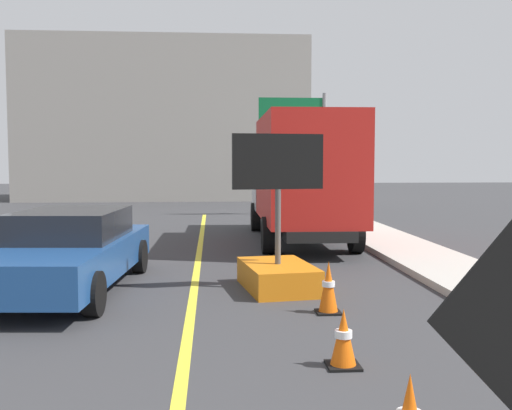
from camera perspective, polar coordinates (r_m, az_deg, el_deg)
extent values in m
cube|color=yellow|center=(7.30, -6.72, -13.59)|extent=(0.14, 36.00, 0.01)
cube|color=orange|center=(10.49, 2.09, -6.83)|extent=(1.35, 1.94, 0.45)
cylinder|color=#4C4C4C|center=(10.36, 2.10, -2.07)|extent=(0.10, 0.10, 1.30)
cube|color=black|center=(10.30, 2.12, 4.16)|extent=(1.59, 0.31, 0.95)
sphere|color=yellow|center=(10.50, 4.96, 4.15)|extent=(0.09, 0.09, 0.09)
sphere|color=yellow|center=(10.41, 3.38, 4.16)|extent=(0.09, 0.09, 0.09)
sphere|color=yellow|center=(10.33, 1.78, 4.16)|extent=(0.09, 0.09, 0.09)
sphere|color=yellow|center=(10.26, 0.15, 4.16)|extent=(0.09, 0.09, 0.09)
sphere|color=yellow|center=(10.23, -0.78, 5.17)|extent=(0.09, 0.09, 0.09)
sphere|color=yellow|center=(10.23, -0.78, 3.15)|extent=(0.09, 0.09, 0.09)
cube|color=black|center=(16.77, 4.17, -1.49)|extent=(1.66, 7.56, 0.25)
cube|color=silver|center=(19.39, 3.11, 2.47)|extent=(2.28, 2.14, 1.90)
cube|color=red|center=(15.54, 4.77, 3.50)|extent=(2.31, 5.16, 2.69)
cylinder|color=black|center=(19.22, -0.04, -1.12)|extent=(0.29, 0.90, 0.90)
cylinder|color=black|center=(19.47, 6.29, -1.08)|extent=(0.29, 0.90, 0.90)
cylinder|color=black|center=(14.43, 1.13, -2.90)|extent=(0.29, 0.90, 0.90)
cylinder|color=black|center=(14.76, 9.49, -2.79)|extent=(0.29, 0.90, 0.90)
cube|color=navy|center=(10.79, -17.50, -4.80)|extent=(2.25, 5.26, 0.60)
cube|color=black|center=(10.96, -17.16, -1.75)|extent=(1.82, 2.43, 0.50)
cylinder|color=black|center=(8.99, -15.20, -8.16)|extent=(0.27, 0.67, 0.66)
cylinder|color=black|center=(12.23, -11.03, -4.82)|extent=(0.27, 0.67, 0.66)
cylinder|color=black|center=(12.70, -19.06, -4.65)|extent=(0.27, 0.67, 0.66)
cylinder|color=gray|center=(24.73, 6.52, 4.79)|extent=(0.18, 0.18, 5.00)
cube|color=#0F6033|center=(24.58, 3.30, 8.66)|extent=(2.60, 0.07, 1.30)
cube|color=white|center=(24.62, 3.29, 8.66)|extent=(1.82, 0.01, 0.18)
cube|color=gray|center=(36.18, -8.55, 7.86)|extent=(16.35, 6.06, 9.15)
cube|color=black|center=(6.79, 8.30, -14.88)|extent=(0.36, 0.36, 0.03)
cone|color=#EA5B0C|center=(6.70, 8.32, -12.30)|extent=(0.28, 0.28, 0.61)
cylinder|color=white|center=(6.69, 8.33, -12.05)|extent=(0.19, 0.19, 0.08)
cube|color=black|center=(9.00, 6.89, -10.09)|extent=(0.36, 0.36, 0.03)
cone|color=#EA5B0C|center=(8.91, 6.91, -7.69)|extent=(0.28, 0.28, 0.74)
cylinder|color=white|center=(8.91, 6.92, -7.45)|extent=(0.19, 0.19, 0.08)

